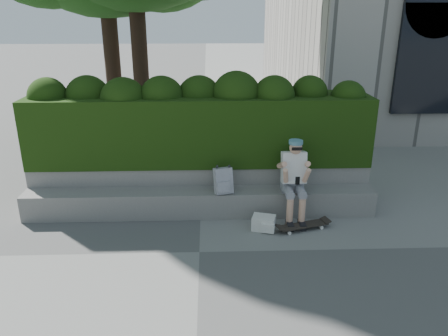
{
  "coord_description": "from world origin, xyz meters",
  "views": [
    {
      "loc": [
        0.16,
        -5.62,
        3.39
      ],
      "look_at": [
        0.4,
        1.0,
        0.95
      ],
      "focal_mm": 35.0,
      "sensor_mm": 36.0,
      "label": 1
    }
  ],
  "objects_px": {
    "skateboard": "(303,225)",
    "backpack_ground": "(264,223)",
    "person": "(294,177)",
    "backpack_plaid": "(223,181)"
  },
  "relations": [
    {
      "from": "person",
      "to": "skateboard",
      "type": "bearing_deg",
      "value": -75.8
    },
    {
      "from": "person",
      "to": "skateboard",
      "type": "xyz_separation_m",
      "value": [
        0.11,
        -0.43,
        -0.68
      ]
    },
    {
      "from": "backpack_ground",
      "to": "person",
      "type": "bearing_deg",
      "value": 53.17
    },
    {
      "from": "person",
      "to": "backpack_plaid",
      "type": "relative_size",
      "value": 3.16
    },
    {
      "from": "person",
      "to": "backpack_ground",
      "type": "height_order",
      "value": "person"
    },
    {
      "from": "backpack_plaid",
      "to": "backpack_ground",
      "type": "relative_size",
      "value": 1.22
    },
    {
      "from": "person",
      "to": "backpack_ground",
      "type": "bearing_deg",
      "value": -143.25
    },
    {
      "from": "skateboard",
      "to": "backpack_plaid",
      "type": "bearing_deg",
      "value": 141.73
    },
    {
      "from": "skateboard",
      "to": "backpack_ground",
      "type": "distance_m",
      "value": 0.64
    },
    {
      "from": "person",
      "to": "backpack_ground",
      "type": "distance_m",
      "value": 0.92
    }
  ]
}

